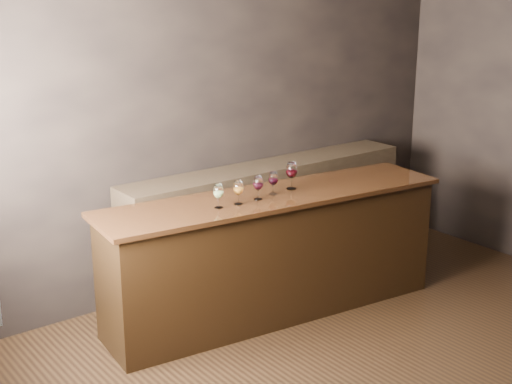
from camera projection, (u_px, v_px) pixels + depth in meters
ground at (414, 382)px, 4.71m from camera, size 5.00×5.00×0.00m
room_shell at (392, 113)px, 4.15m from camera, size 5.02×4.52×2.81m
bar_counter at (274, 257)px, 5.58m from camera, size 2.76×0.89×0.95m
bar_top at (274, 197)px, 5.43m from camera, size 2.86×0.96×0.04m
back_bar_shelf at (268, 220)px, 6.33m from camera, size 2.82×0.40×1.02m
glass_white at (218, 192)px, 5.08m from camera, size 0.07×0.07×0.18m
glass_amber at (238, 188)px, 5.16m from camera, size 0.08×0.08×0.18m
glass_red_a at (258, 184)px, 5.27m from camera, size 0.08×0.08×0.18m
glass_red_b at (273, 179)px, 5.40m from camera, size 0.08×0.08×0.18m
glass_red_c at (292, 171)px, 5.53m from camera, size 0.09×0.09×0.22m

